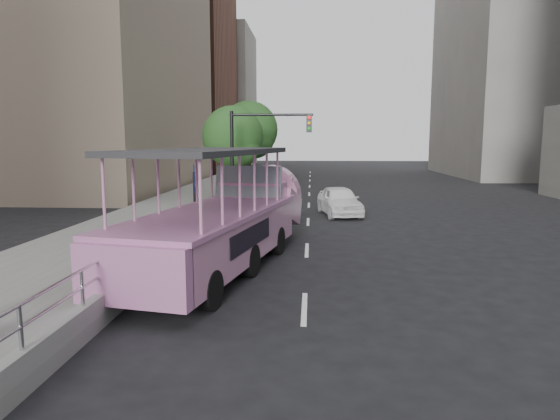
% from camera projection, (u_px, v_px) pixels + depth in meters
% --- Properties ---
extents(ground, '(160.00, 160.00, 0.00)m').
position_uv_depth(ground, '(268.00, 282.00, 13.20)').
color(ground, black).
extents(sidewalk, '(5.50, 80.00, 0.30)m').
position_uv_depth(sidewalk, '(164.00, 217.00, 23.42)').
color(sidewalk, gray).
rests_on(sidewalk, ground).
extents(kerb_wall, '(0.24, 30.00, 0.36)m').
position_uv_depth(kerb_wall, '(172.00, 247.00, 15.30)').
color(kerb_wall, gray).
rests_on(kerb_wall, sidewalk).
extents(guardrail, '(0.07, 22.00, 0.71)m').
position_uv_depth(guardrail, '(171.00, 226.00, 15.21)').
color(guardrail, '#B6B6BB').
rests_on(guardrail, kerb_wall).
extents(duck_boat, '(4.52, 10.82, 3.50)m').
position_uv_depth(duck_boat, '(227.00, 222.00, 15.02)').
color(duck_boat, black).
rests_on(duck_boat, ground).
extents(car, '(2.45, 4.52, 1.46)m').
position_uv_depth(car, '(339.00, 201.00, 25.04)').
color(car, white).
rests_on(car, ground).
extents(parking_sign, '(0.19, 0.64, 2.91)m').
position_uv_depth(parking_sign, '(195.00, 196.00, 17.35)').
color(parking_sign, black).
rests_on(parking_sign, ground).
extents(traffic_signal, '(4.20, 0.32, 5.20)m').
position_uv_depth(traffic_signal, '(255.00, 145.00, 25.17)').
color(traffic_signal, black).
rests_on(traffic_signal, ground).
extents(street_tree_near, '(3.52, 3.52, 5.72)m').
position_uv_depth(street_tree_near, '(234.00, 139.00, 28.62)').
color(street_tree_near, '#392719').
rests_on(street_tree_near, ground).
extents(street_tree_far, '(3.97, 3.97, 6.45)m').
position_uv_depth(street_tree_far, '(250.00, 132.00, 34.47)').
color(street_tree_far, '#392719').
rests_on(street_tree_far, ground).
extents(midrise_brick, '(18.00, 16.00, 26.00)m').
position_uv_depth(midrise_brick, '(153.00, 63.00, 59.96)').
color(midrise_brick, brown).
rests_on(midrise_brick, ground).
extents(midrise_stone_a, '(20.00, 20.00, 32.00)m').
position_uv_depth(midrise_stone_a, '(556.00, 19.00, 50.88)').
color(midrise_stone_a, gray).
rests_on(midrise_stone_a, ground).
extents(midrise_stone_b, '(16.00, 14.00, 20.00)m').
position_uv_depth(midrise_stone_b, '(200.00, 99.00, 76.06)').
color(midrise_stone_b, gray).
rests_on(midrise_stone_b, ground).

